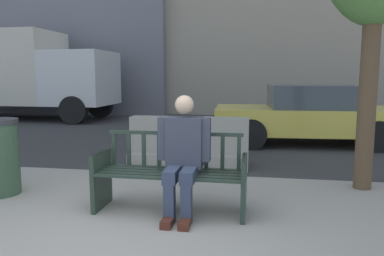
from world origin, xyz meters
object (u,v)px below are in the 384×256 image
(street_bench, at_px, (171,177))
(jersey_barrier_centre, at_px, (189,146))
(car_taxi_near, at_px, (308,114))
(delivery_truck, at_px, (12,71))
(seated_person, at_px, (183,153))

(street_bench, xyz_separation_m, jersey_barrier_centre, (-0.16, 2.15, -0.06))
(car_taxi_near, height_order, delivery_truck, delivery_truck)
(jersey_barrier_centre, height_order, car_taxi_near, car_taxi_near)
(jersey_barrier_centre, bearing_deg, delivery_truck, 141.06)
(street_bench, relative_size, car_taxi_near, 0.41)
(delivery_truck, bearing_deg, car_taxi_near, -19.51)
(street_bench, height_order, delivery_truck, delivery_truck)
(street_bench, relative_size, seated_person, 1.29)
(jersey_barrier_centre, xyz_separation_m, car_taxi_near, (2.29, 2.53, 0.32))
(car_taxi_near, relative_size, delivery_truck, 0.61)
(seated_person, distance_m, jersey_barrier_centre, 2.26)
(seated_person, xyz_separation_m, car_taxi_near, (1.97, 4.75, -0.02))
(delivery_truck, bearing_deg, street_bench, -47.10)
(jersey_barrier_centre, relative_size, delivery_truck, 0.29)
(seated_person, bearing_deg, delivery_truck, 133.27)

